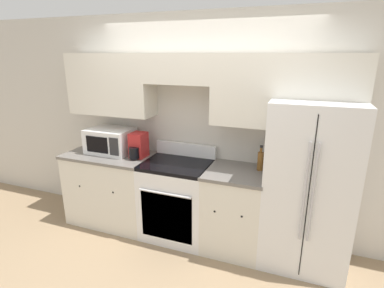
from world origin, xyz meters
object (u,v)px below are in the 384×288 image
refrigerator (308,186)px  microwave (111,141)px  oven_range (177,199)px  bottle (260,161)px

refrigerator → microwave: size_ratio=3.14×
oven_range → microwave: (-0.94, 0.07, 0.62)m
refrigerator → bottle: bearing=169.8°
refrigerator → bottle: (-0.50, 0.09, 0.18)m
oven_range → refrigerator: (1.43, 0.03, 0.39)m
oven_range → refrigerator: 1.48m
microwave → oven_range: bearing=-4.2°
refrigerator → microwave: refrigerator is taller
oven_range → refrigerator: refrigerator is taller
oven_range → bottle: 1.10m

